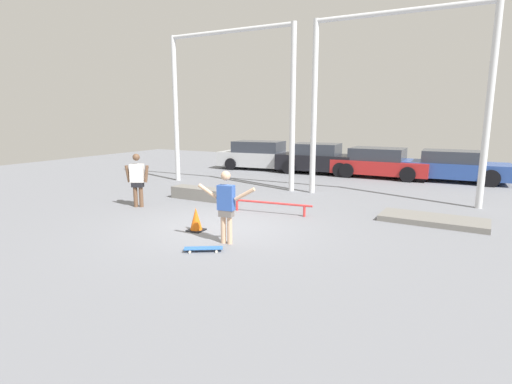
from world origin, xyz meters
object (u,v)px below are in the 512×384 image
(parked_car_black, at_px, (318,159))
(traffic_cone, at_px, (196,220))
(bystander, at_px, (137,178))
(skateboard, at_px, (203,248))
(parked_car_red, at_px, (380,163))
(grind_rail, at_px, (270,204))
(manual_pad, at_px, (433,220))
(grind_box, at_px, (202,194))
(skateboarder, at_px, (226,203))
(parked_car_blue, at_px, (454,166))
(parked_car_silver, at_px, (261,156))

(parked_car_black, xyz_separation_m, traffic_cone, (0.72, -11.01, -0.42))
(parked_car_black, bearing_deg, bystander, -107.46)
(skateboard, relative_size, parked_car_red, 0.18)
(grind_rail, bearing_deg, manual_pad, 14.53)
(grind_box, xyz_separation_m, parked_car_red, (4.23, 7.93, 0.45))
(skateboarder, distance_m, grind_rail, 3.00)
(parked_car_blue, bearing_deg, parked_car_black, -179.03)
(grind_box, distance_m, grind_rail, 2.93)
(skateboarder, height_order, parked_car_blue, skateboarder)
(grind_rail, distance_m, traffic_cone, 2.55)
(parked_car_silver, bearing_deg, grind_rail, -66.57)
(parked_car_silver, xyz_separation_m, parked_car_red, (6.07, 0.04, -0.05))
(grind_box, bearing_deg, parked_car_red, 61.92)
(grind_box, relative_size, parked_car_red, 0.52)
(bystander, xyz_separation_m, traffic_cone, (3.13, -1.31, -0.62))
(skateboarder, height_order, traffic_cone, skateboarder)
(parked_car_silver, xyz_separation_m, traffic_cone, (3.88, -11.02, -0.42))
(skateboard, xyz_separation_m, grind_box, (-3.07, 4.30, 0.13))
(traffic_cone, bearing_deg, grind_rail, 71.51)
(manual_pad, bearing_deg, parked_car_red, 110.66)
(parked_car_silver, bearing_deg, skateboarder, -71.45)
(parked_car_silver, distance_m, parked_car_blue, 9.12)
(skateboard, distance_m, parked_car_black, 12.32)
(parked_car_red, bearing_deg, grind_box, -117.30)
(parked_car_silver, relative_size, parked_car_red, 1.10)
(manual_pad, relative_size, grind_rail, 1.06)
(grind_rail, height_order, traffic_cone, traffic_cone)
(parked_car_silver, relative_size, parked_car_blue, 1.10)
(grind_rail, height_order, parked_car_silver, parked_car_silver)
(bystander, bearing_deg, manual_pad, 170.16)
(manual_pad, bearing_deg, traffic_cone, -145.10)
(parked_car_black, height_order, traffic_cone, parked_car_black)
(skateboard, relative_size, parked_car_black, 0.19)
(skateboard, bearing_deg, skateboarder, 46.22)
(grind_rail, bearing_deg, skateboarder, -82.76)
(traffic_cone, bearing_deg, manual_pad, 34.90)
(grind_box, height_order, parked_car_silver, parked_car_silver)
(parked_car_silver, bearing_deg, parked_car_black, -5.36)
(manual_pad, relative_size, traffic_cone, 4.59)
(grind_rail, height_order, parked_car_black, parked_car_black)
(parked_car_silver, height_order, traffic_cone, parked_car_silver)
(manual_pad, xyz_separation_m, grind_rail, (-4.23, -1.10, 0.20))
(grind_box, xyz_separation_m, grind_rail, (2.84, -0.71, 0.08))
(grind_rail, height_order, bystander, bystander)
(skateboarder, distance_m, parked_car_red, 11.60)
(parked_car_silver, height_order, bystander, bystander)
(grind_box, height_order, traffic_cone, traffic_cone)
(grind_rail, xyz_separation_m, parked_car_blue, (4.43, 8.84, 0.37))
(skateboarder, bearing_deg, grind_rail, 91.73)
(grind_rail, xyz_separation_m, traffic_cone, (-0.81, -2.42, 0.01))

